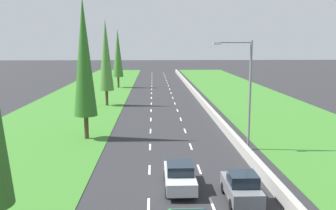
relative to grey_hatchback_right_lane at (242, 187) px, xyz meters
name	(u,v)px	position (x,y,z in m)	size (l,w,h in m)	color
ground_plane	(163,101)	(-3.43, 38.62, -0.84)	(300.00, 300.00, 0.00)	#28282B
grass_verge_left	(81,101)	(-16.08, 38.62, -0.82)	(14.00, 140.00, 0.04)	#387528
grass_verge_right	(254,100)	(10.92, 38.62, -0.82)	(14.00, 140.00, 0.04)	#387528
median_barrier	(199,98)	(2.27, 38.62, -0.41)	(0.44, 120.00, 0.85)	#9E9B93
lane_markings	(163,101)	(-3.43, 38.62, -0.83)	(3.64, 116.00, 0.01)	white
grey_hatchback_right_lane	(242,187)	(0.00, 0.00, 0.00)	(1.74, 3.90, 1.72)	slate
silver_sedan_centre_lane	(180,176)	(-3.32, 2.06, -0.02)	(1.82, 4.50, 1.64)	silver
poplar_tree_second	(84,57)	(-11.09, 14.74, 6.68)	(2.12, 2.12, 12.92)	#4C3823
poplar_tree_third	(106,55)	(-11.51, 34.15, 6.32)	(2.11, 2.11, 12.20)	#4C3823
poplar_tree_fourth	(118,53)	(-11.87, 56.74, 6.04)	(2.09, 2.09, 11.65)	#4C3823
street_light_mast	(246,87)	(2.67, 10.55, 4.40)	(3.20, 0.28, 9.00)	gray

